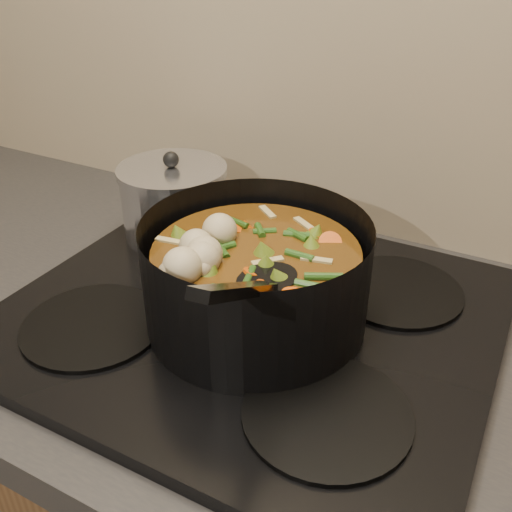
% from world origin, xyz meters
% --- Properties ---
extents(stovetop, '(0.62, 0.54, 0.03)m').
position_xyz_m(stovetop, '(0.00, 1.93, 0.92)').
color(stovetop, black).
rests_on(stovetop, counter).
extents(stockpot, '(0.30, 0.38, 0.21)m').
position_xyz_m(stockpot, '(0.02, 1.91, 1.00)').
color(stockpot, black).
rests_on(stockpot, stovetop).
extents(saucepan, '(0.17, 0.17, 0.14)m').
position_xyz_m(saucepan, '(-0.21, 2.06, 0.99)').
color(saucepan, silver).
rests_on(saucepan, stovetop).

